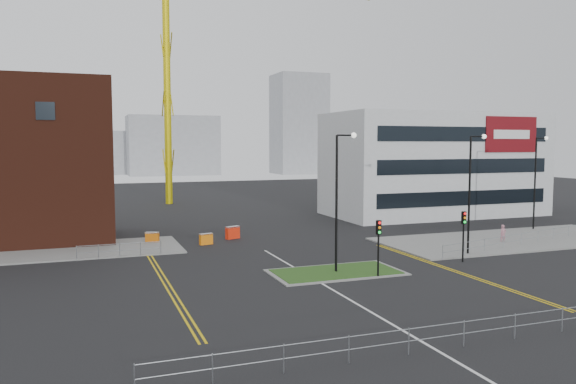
% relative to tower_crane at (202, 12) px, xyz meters
% --- Properties ---
extents(ground, '(200.00, 200.00, 0.00)m').
position_rel_tower_crane_xyz_m(ground, '(-3.40, -56.75, -27.33)').
color(ground, black).
rests_on(ground, ground).
extents(pavement_right, '(24.00, 10.00, 0.12)m').
position_rel_tower_crane_xyz_m(pavement_right, '(18.60, -42.75, -27.27)').
color(pavement_right, slate).
rests_on(pavement_right, ground).
extents(island_kerb, '(8.60, 4.60, 0.08)m').
position_rel_tower_crane_xyz_m(island_kerb, '(-1.40, -48.75, -27.29)').
color(island_kerb, slate).
rests_on(island_kerb, ground).
extents(grass_island, '(8.00, 4.00, 0.12)m').
position_rel_tower_crane_xyz_m(grass_island, '(-1.40, -48.75, -27.27)').
color(grass_island, '#234A18').
rests_on(grass_island, ground).
extents(office_block, '(25.00, 12.20, 12.00)m').
position_rel_tower_crane_xyz_m(office_block, '(22.61, -24.77, -21.32)').
color(office_block, silver).
rests_on(office_block, ground).
extents(tower_crane, '(50.73, 17.27, 39.70)m').
position_rel_tower_crane_xyz_m(tower_crane, '(0.00, 0.00, 0.00)').
color(tower_crane, '#D5C00C').
rests_on(tower_crane, ground).
extents(streetlamp_island, '(1.46, 0.36, 9.18)m').
position_rel_tower_crane_xyz_m(streetlamp_island, '(-1.18, -48.75, -21.92)').
color(streetlamp_island, black).
rests_on(streetlamp_island, ground).
extents(streetlamp_right_near, '(1.46, 0.36, 9.18)m').
position_rel_tower_crane_xyz_m(streetlamp_right_near, '(10.82, -46.75, -21.92)').
color(streetlamp_right_near, black).
rests_on(streetlamp_right_near, ground).
extents(streetlamp_right_far, '(1.46, 0.36, 9.18)m').
position_rel_tower_crane_xyz_m(streetlamp_right_far, '(24.82, -38.75, -21.92)').
color(streetlamp_right_far, black).
rests_on(streetlamp_right_far, ground).
extents(traffic_light_island, '(0.28, 0.33, 3.65)m').
position_rel_tower_crane_xyz_m(traffic_light_island, '(0.60, -50.77, -24.76)').
color(traffic_light_island, black).
rests_on(traffic_light_island, ground).
extents(traffic_light_right, '(0.28, 0.33, 3.65)m').
position_rel_tower_crane_xyz_m(traffic_light_right, '(8.60, -48.77, -24.76)').
color(traffic_light_right, black).
rests_on(traffic_light_right, ground).
extents(railing_front, '(24.05, 0.05, 1.10)m').
position_rel_tower_crane_xyz_m(railing_front, '(-3.40, -62.75, -26.55)').
color(railing_front, gray).
rests_on(railing_front, ground).
extents(railing_left, '(6.05, 0.05, 1.10)m').
position_rel_tower_crane_xyz_m(railing_left, '(-14.40, -38.75, -26.58)').
color(railing_left, gray).
rests_on(railing_left, ground).
extents(railing_right, '(19.05, 5.05, 1.10)m').
position_rel_tower_crane_xyz_m(railing_right, '(17.10, -45.25, -26.55)').
color(railing_right, gray).
rests_on(railing_right, ground).
extents(centre_line, '(0.15, 30.00, 0.01)m').
position_rel_tower_crane_xyz_m(centre_line, '(-3.40, -54.75, -27.32)').
color(centre_line, silver).
rests_on(centre_line, ground).
extents(yellow_left_a, '(0.12, 24.00, 0.01)m').
position_rel_tower_crane_xyz_m(yellow_left_a, '(-12.40, -46.75, -27.32)').
color(yellow_left_a, gold).
rests_on(yellow_left_a, ground).
extents(yellow_left_b, '(0.12, 24.00, 0.01)m').
position_rel_tower_crane_xyz_m(yellow_left_b, '(-12.10, -46.75, -27.32)').
color(yellow_left_b, gold).
rests_on(yellow_left_b, ground).
extents(yellow_right_a, '(0.12, 20.00, 0.01)m').
position_rel_tower_crane_xyz_m(yellow_right_a, '(6.10, -50.75, -27.32)').
color(yellow_right_a, gold).
rests_on(yellow_right_a, ground).
extents(yellow_right_b, '(0.12, 20.00, 0.01)m').
position_rel_tower_crane_xyz_m(yellow_right_b, '(6.40, -50.75, -27.32)').
color(yellow_right_b, gold).
rests_on(yellow_right_b, ground).
extents(skyline_b, '(24.00, 12.00, 16.00)m').
position_rel_tower_crane_xyz_m(skyline_b, '(6.60, 73.25, -19.33)').
color(skyline_b, gray).
rests_on(skyline_b, ground).
extents(skyline_c, '(14.00, 12.00, 28.00)m').
position_rel_tower_crane_xyz_m(skyline_c, '(41.60, 68.25, -13.33)').
color(skyline_c, gray).
rests_on(skyline_c, ground).
extents(skyline_d, '(30.00, 12.00, 12.00)m').
position_rel_tower_crane_xyz_m(skyline_d, '(-11.40, 83.25, -21.33)').
color(skyline_d, gray).
rests_on(skyline_d, ground).
extents(pedestrian, '(0.59, 0.40, 1.59)m').
position_rel_tower_crane_xyz_m(pedestrian, '(16.65, -43.62, -26.53)').
color(pedestrian, '#BD7A89').
rests_on(pedestrian, ground).
extents(barrier_left, '(1.20, 0.79, 0.96)m').
position_rel_tower_crane_xyz_m(barrier_left, '(-11.40, -33.30, -26.81)').
color(barrier_left, '#C35B0A').
rests_on(barrier_left, ground).
extents(barrier_mid, '(1.17, 0.61, 0.94)m').
position_rel_tower_crane_xyz_m(barrier_mid, '(-7.23, -35.50, -26.82)').
color(barrier_mid, orange).
rests_on(barrier_mid, ground).
extents(barrier_right, '(1.39, 0.93, 1.11)m').
position_rel_tower_crane_xyz_m(barrier_right, '(-4.40, -33.45, -26.72)').
color(barrier_right, '#FF2A0E').
rests_on(barrier_right, ground).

